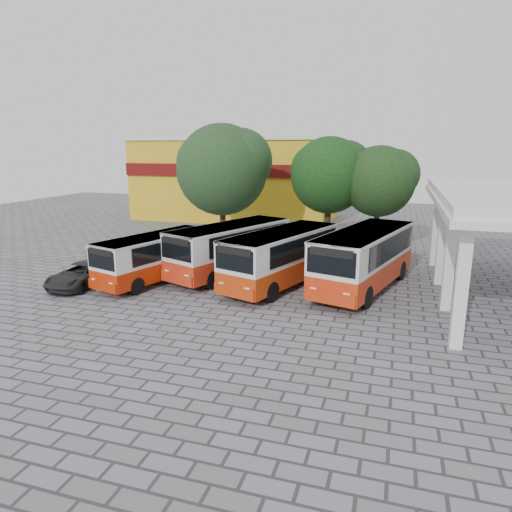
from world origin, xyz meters
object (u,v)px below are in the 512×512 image
(bus_centre_left, at_px, (230,246))
(bus_far_right, at_px, (365,256))
(bus_centre_right, at_px, (282,254))
(parked_car, at_px, (81,275))
(bus_far_left, at_px, (156,255))

(bus_centre_left, height_order, bus_far_right, bus_far_right)
(bus_centre_left, xyz_separation_m, bus_centre_right, (3.36, -1.13, -0.00))
(bus_centre_left, xyz_separation_m, parked_car, (-6.99, -4.45, -1.11))
(bus_centre_right, xyz_separation_m, parked_car, (-10.35, -3.32, -1.10))
(bus_far_left, relative_size, bus_centre_right, 0.87)
(bus_centre_right, bearing_deg, bus_centre_left, 179.97)
(bus_far_left, bearing_deg, bus_far_right, 26.39)
(bus_far_left, xyz_separation_m, bus_centre_right, (6.91, 1.29, 0.21))
(parked_car, bearing_deg, bus_centre_right, 15.25)
(bus_far_right, relative_size, parked_car, 2.07)
(bus_centre_right, xyz_separation_m, bus_far_right, (4.31, 0.62, 0.10))
(bus_far_right, distance_m, parked_car, 15.23)
(bus_centre_right, bearing_deg, bus_far_left, -150.92)
(bus_far_right, height_order, parked_car, bus_far_right)
(bus_centre_left, relative_size, bus_far_right, 0.96)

